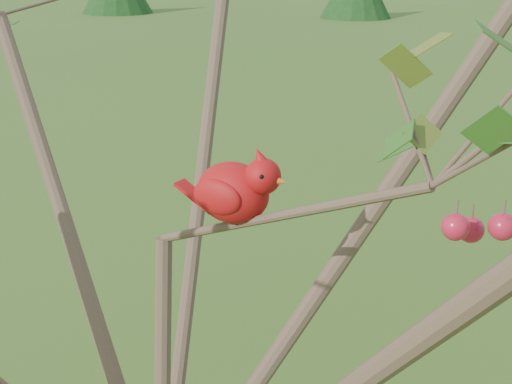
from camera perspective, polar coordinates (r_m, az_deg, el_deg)
crabapple_tree at (r=1.32m, az=-9.11°, el=0.76°), size 2.35×2.05×2.95m
cardinal at (r=1.31m, az=-1.57°, el=0.15°), size 0.24×0.13×0.17m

